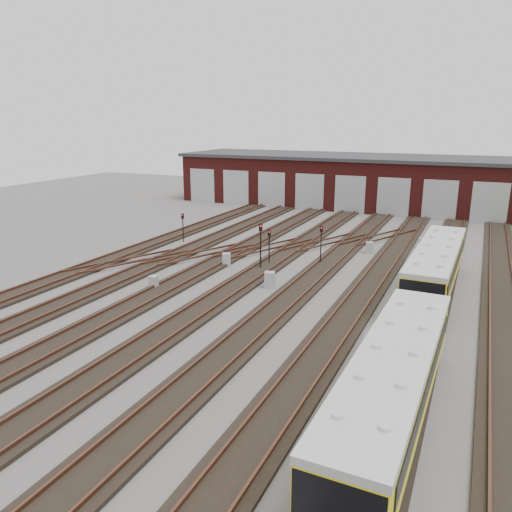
% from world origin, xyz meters
% --- Properties ---
extents(ground, '(120.00, 120.00, 0.00)m').
position_xyz_m(ground, '(0.00, 0.00, 0.00)').
color(ground, '#413F3D').
rests_on(ground, ground).
extents(track_network, '(30.40, 70.00, 0.33)m').
position_xyz_m(track_network, '(-0.17, 0.59, 0.11)').
color(track_network, black).
rests_on(track_network, ground).
extents(maintenance_shed, '(51.00, 12.50, 6.35)m').
position_xyz_m(maintenance_shed, '(-0.01, 39.97, 3.20)').
color(maintenance_shed, '#521614').
rests_on(maintenance_shed, ground).
extents(metro_train, '(2.70, 45.41, 2.76)m').
position_xyz_m(metro_train, '(10.00, -7.60, 1.74)').
color(metro_train, black).
rests_on(metro_train, ground).
extents(signal_mast_0, '(0.25, 0.24, 2.63)m').
position_xyz_m(signal_mast_0, '(-12.07, 13.51, 1.70)').
color(signal_mast_0, black).
rests_on(signal_mast_0, ground).
extents(signal_mast_1, '(0.32, 0.31, 3.48)m').
position_xyz_m(signal_mast_1, '(-2.23, 8.57, 2.22)').
color(signal_mast_1, black).
rests_on(signal_mast_1, ground).
extents(signal_mast_2, '(0.27, 0.26, 2.74)m').
position_xyz_m(signal_mast_2, '(-2.12, 9.95, 1.76)').
color(signal_mast_2, black).
rests_on(signal_mast_2, ground).
extents(signal_mast_3, '(0.25, 0.23, 2.98)m').
position_xyz_m(signal_mast_3, '(1.37, 11.83, 1.90)').
color(signal_mast_3, black).
rests_on(signal_mast_3, ground).
extents(relay_cabinet_0, '(0.53, 0.44, 0.86)m').
position_xyz_m(relay_cabinet_0, '(-6.89, 1.73, 0.43)').
color(relay_cabinet_0, '#989C9D').
rests_on(relay_cabinet_0, ground).
extents(relay_cabinet_1, '(0.71, 0.65, 0.97)m').
position_xyz_m(relay_cabinet_1, '(-5.00, 8.41, 0.49)').
color(relay_cabinet_1, '#989C9D').
rests_on(relay_cabinet_1, ground).
extents(relay_cabinet_2, '(0.76, 0.69, 1.08)m').
position_xyz_m(relay_cabinet_2, '(-0.01, 5.07, 0.54)').
color(relay_cabinet_2, '#989C9D').
rests_on(relay_cabinet_2, ground).
extents(relay_cabinet_3, '(0.64, 0.58, 0.90)m').
position_xyz_m(relay_cabinet_3, '(7.90, 20.00, 0.45)').
color(relay_cabinet_3, '#989C9D').
rests_on(relay_cabinet_3, ground).
extents(relay_cabinet_4, '(0.66, 0.60, 0.92)m').
position_xyz_m(relay_cabinet_4, '(4.10, 16.67, 0.46)').
color(relay_cabinet_4, '#989C9D').
rests_on(relay_cabinet_4, ground).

